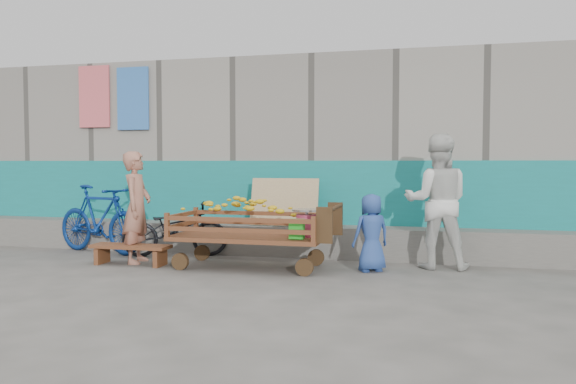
% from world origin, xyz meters
% --- Properties ---
extents(ground, '(80.00, 80.00, 0.00)m').
position_xyz_m(ground, '(0.00, 0.00, 0.00)').
color(ground, '#504E49').
rests_on(ground, ground).
extents(building_wall, '(12.00, 3.50, 3.00)m').
position_xyz_m(building_wall, '(-0.00, 4.05, 1.47)').
color(building_wall, gray).
rests_on(building_wall, ground).
extents(banana_cart, '(2.14, 0.98, 0.91)m').
position_xyz_m(banana_cart, '(0.04, 1.27, 0.62)').
color(banana_cart, brown).
rests_on(banana_cart, ground).
extents(bench, '(1.08, 0.32, 0.27)m').
position_xyz_m(bench, '(-1.53, 1.09, 0.20)').
color(bench, brown).
rests_on(bench, ground).
extents(vendor_man, '(0.44, 0.60, 1.52)m').
position_xyz_m(vendor_man, '(-1.53, 1.26, 0.76)').
color(vendor_man, '#AF705A').
rests_on(vendor_man, ground).
extents(woman, '(0.86, 0.68, 1.74)m').
position_xyz_m(woman, '(2.44, 1.84, 0.87)').
color(woman, silver).
rests_on(woman, ground).
extents(child, '(0.57, 0.52, 0.98)m').
position_xyz_m(child, '(1.64, 1.41, 0.49)').
color(child, '#2B4B97').
rests_on(child, ground).
extents(bicycle_dark, '(1.61, 1.01, 0.80)m').
position_xyz_m(bicycle_dark, '(-1.25, 1.85, 0.40)').
color(bicycle_dark, black).
rests_on(bicycle_dark, ground).
extents(bicycle_blue, '(1.79, 0.95, 1.03)m').
position_xyz_m(bicycle_blue, '(-2.49, 1.85, 0.52)').
color(bicycle_blue, navy).
rests_on(bicycle_blue, ground).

